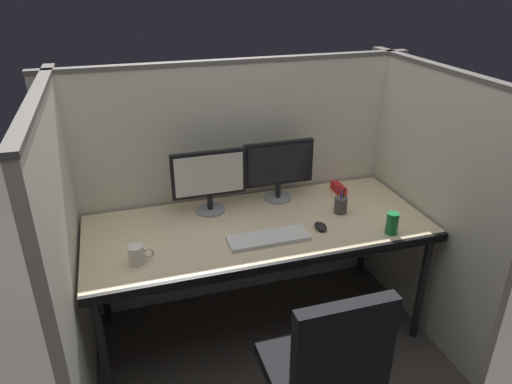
{
  "coord_description": "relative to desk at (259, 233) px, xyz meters",
  "views": [
    {
      "loc": [
        -0.7,
        -1.9,
        2.04
      ],
      "look_at": [
        0.0,
        0.35,
        0.92
      ],
      "focal_mm": 33.19,
      "sensor_mm": 36.0,
      "label": 1
    }
  ],
  "objects": [
    {
      "name": "ground_plane",
      "position": [
        0.0,
        -0.29,
        -0.69
      ],
      "size": [
        8.0,
        8.0,
        0.0
      ],
      "primitive_type": "plane",
      "color": "#423D38"
    },
    {
      "name": "cubicle_partition_left",
      "position": [
        -0.99,
        -0.09,
        0.1
      ],
      "size": [
        0.06,
        1.41,
        1.57
      ],
      "color": "beige",
      "rests_on": "ground"
    },
    {
      "name": "keyboard_main",
      "position": [
        -0.0,
        -0.16,
        0.06
      ],
      "size": [
        0.43,
        0.15,
        0.02
      ],
      "primitive_type": "cube",
      "color": "silver",
      "rests_on": "desk"
    },
    {
      "name": "monitor_left",
      "position": [
        -0.22,
        0.25,
        0.27
      ],
      "size": [
        0.43,
        0.17,
        0.37
      ],
      "color": "gray",
      "rests_on": "desk"
    },
    {
      "name": "pen_cup",
      "position": [
        0.5,
        0.01,
        0.1
      ],
      "size": [
        0.08,
        0.08,
        0.16
      ],
      "color": "#4C4742",
      "rests_on": "desk"
    },
    {
      "name": "coffee_mug",
      "position": [
        -0.68,
        -0.17,
        0.1
      ],
      "size": [
        0.13,
        0.08,
        0.09
      ],
      "color": "silver",
      "rests_on": "desk"
    },
    {
      "name": "cubicle_partition_rear",
      "position": [
        0.0,
        0.46,
        0.1
      ],
      "size": [
        2.21,
        0.06,
        1.57
      ],
      "color": "beige",
      "rests_on": "ground"
    },
    {
      "name": "monitor_right",
      "position": [
        0.21,
        0.29,
        0.27
      ],
      "size": [
        0.43,
        0.17,
        0.37
      ],
      "color": "gray",
      "rests_on": "desk"
    },
    {
      "name": "soda_can",
      "position": [
        0.66,
        -0.29,
        0.11
      ],
      "size": [
        0.07,
        0.07,
        0.12
      ],
      "primitive_type": "cylinder",
      "color": "#197233",
      "rests_on": "desk"
    },
    {
      "name": "computer_mouse",
      "position": [
        0.31,
        -0.13,
        0.07
      ],
      "size": [
        0.06,
        0.1,
        0.04
      ],
      "color": "black",
      "rests_on": "desk"
    },
    {
      "name": "red_stapler",
      "position": [
        0.61,
        0.26,
        0.08
      ],
      "size": [
        0.04,
        0.15,
        0.06
      ],
      "primitive_type": "cube",
      "color": "red",
      "rests_on": "desk"
    },
    {
      "name": "desk",
      "position": [
        0.0,
        0.0,
        0.0
      ],
      "size": [
        1.9,
        0.8,
        0.74
      ],
      "color": "beige",
      "rests_on": "ground"
    },
    {
      "name": "cubicle_partition_right",
      "position": [
        0.99,
        -0.09,
        0.1
      ],
      "size": [
        0.06,
        1.41,
        1.57
      ],
      "color": "beige",
      "rests_on": "ground"
    }
  ]
}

